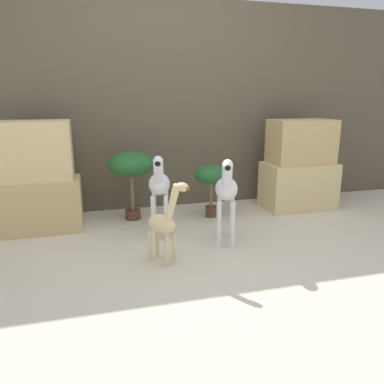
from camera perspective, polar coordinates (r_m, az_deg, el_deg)
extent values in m
plane|color=beige|center=(2.82, 3.91, -11.28)|extent=(14.00, 14.00, 0.00)
cube|color=brown|center=(4.17, -3.56, 12.78)|extent=(6.40, 0.08, 2.20)
cube|color=tan|center=(3.76, -22.33, -1.86)|extent=(0.77, 0.44, 0.47)
cube|color=#DBC184|center=(3.66, -23.09, 5.74)|extent=(0.67, 0.38, 0.54)
cube|color=#DBC184|center=(4.32, 15.87, 0.96)|extent=(0.77, 0.44, 0.51)
cube|color=tan|center=(4.23, 16.32, 7.38)|extent=(0.67, 0.39, 0.47)
cylinder|color=white|center=(3.09, 6.22, -5.00)|extent=(0.04, 0.04, 0.39)
cylinder|color=white|center=(3.09, 4.15, -4.97)|extent=(0.04, 0.04, 0.39)
cylinder|color=white|center=(3.32, 6.08, -3.63)|extent=(0.04, 0.04, 0.39)
cylinder|color=white|center=(3.31, 4.16, -3.60)|extent=(0.04, 0.04, 0.39)
ellipsoid|color=white|center=(3.13, 5.27, 0.51)|extent=(0.29, 0.38, 0.19)
cylinder|color=white|center=(2.95, 5.38, 2.46)|extent=(0.13, 0.16, 0.23)
ellipsoid|color=white|center=(2.87, 5.45, 4.08)|extent=(0.13, 0.17, 0.09)
sphere|color=black|center=(2.81, 5.47, 3.69)|extent=(0.05, 0.05, 0.05)
cube|color=black|center=(2.95, 5.38, 2.67)|extent=(0.05, 0.09, 0.19)
cylinder|color=white|center=(3.25, -3.97, -3.96)|extent=(0.04, 0.04, 0.39)
cylinder|color=white|center=(3.25, -5.94, -3.99)|extent=(0.04, 0.04, 0.39)
cylinder|color=white|center=(3.48, -3.93, -2.73)|extent=(0.04, 0.04, 0.39)
cylinder|color=white|center=(3.48, -5.76, -2.75)|extent=(0.04, 0.04, 0.39)
ellipsoid|color=white|center=(3.29, -5.00, 1.23)|extent=(0.25, 0.37, 0.19)
cylinder|color=white|center=(3.12, -5.13, 3.12)|extent=(0.11, 0.16, 0.23)
ellipsoid|color=white|center=(3.04, -5.21, 4.67)|extent=(0.11, 0.17, 0.09)
sphere|color=black|center=(2.98, -5.25, 4.31)|extent=(0.05, 0.05, 0.05)
cube|color=black|center=(3.12, -5.14, 3.32)|extent=(0.04, 0.09, 0.19)
cylinder|color=beige|center=(2.83, -2.68, -8.44)|extent=(0.03, 0.03, 0.25)
cylinder|color=beige|center=(2.77, -3.78, -8.97)|extent=(0.03, 0.03, 0.25)
cylinder|color=beige|center=(2.93, -5.32, -7.62)|extent=(0.03, 0.03, 0.25)
cylinder|color=beige|center=(2.88, -6.43, -8.10)|extent=(0.03, 0.03, 0.25)
ellipsoid|color=beige|center=(2.78, -4.65, -4.83)|extent=(0.26, 0.28, 0.14)
cylinder|color=beige|center=(2.67, -3.03, -1.76)|extent=(0.13, 0.14, 0.30)
ellipsoid|color=beige|center=(2.57, -1.49, 0.78)|extent=(0.11, 0.12, 0.06)
sphere|color=brown|center=(2.55, -0.69, 0.52)|extent=(0.03, 0.03, 0.03)
cylinder|color=#513323|center=(3.89, 2.87, -2.95)|extent=(0.11, 0.11, 0.11)
cylinder|color=brown|center=(3.84, 2.90, -0.44)|extent=(0.03, 0.03, 0.24)
ellipsoid|color=#235B28|center=(3.79, 2.95, 2.71)|extent=(0.35, 0.35, 0.19)
cylinder|color=#513323|center=(3.87, -8.97, -3.37)|extent=(0.16, 0.16, 0.09)
cylinder|color=brown|center=(3.81, -9.10, -0.20)|extent=(0.04, 0.04, 0.35)
ellipsoid|color=#235B28|center=(3.75, -9.28, 4.22)|extent=(0.45, 0.45, 0.25)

